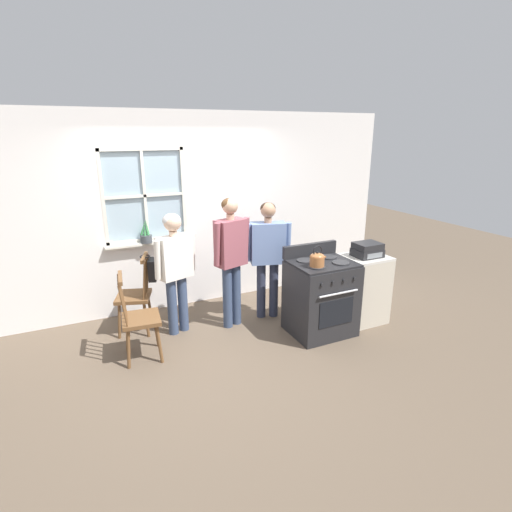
# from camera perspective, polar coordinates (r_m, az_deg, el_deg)

# --- Properties ---
(ground_plane) EXTENTS (16.00, 16.00, 0.00)m
(ground_plane) POSITION_cam_1_polar(r_m,az_deg,el_deg) (4.86, -4.81, -12.64)
(ground_plane) COLOR brown
(wall_back) EXTENTS (6.40, 0.16, 2.70)m
(wall_back) POSITION_cam_1_polar(r_m,az_deg,el_deg) (5.66, -9.93, 6.00)
(wall_back) COLOR white
(wall_back) RESTS_ON ground_plane
(chair_by_window) EXTENTS (0.51, 0.52, 0.99)m
(chair_by_window) POSITION_cam_1_polar(r_m,az_deg,el_deg) (5.20, -16.86, -5.57)
(chair_by_window) COLOR brown
(chair_by_window) RESTS_ON ground_plane
(chair_near_wall) EXTENTS (0.44, 0.46, 0.99)m
(chair_near_wall) POSITION_cam_1_polar(r_m,az_deg,el_deg) (4.59, -16.36, -8.70)
(chair_near_wall) COLOR brown
(chair_near_wall) RESTS_ON ground_plane
(person_elderly_left) EXTENTS (0.56, 0.32, 1.52)m
(person_elderly_left) POSITION_cam_1_polar(r_m,az_deg,el_deg) (4.89, -11.52, -0.87)
(person_elderly_left) COLOR #384766
(person_elderly_left) RESTS_ON ground_plane
(person_teen_center) EXTENTS (0.54, 0.31, 1.67)m
(person_teen_center) POSITION_cam_1_polar(r_m,az_deg,el_deg) (4.95, -3.59, 0.60)
(person_teen_center) COLOR #384766
(person_teen_center) RESTS_ON ground_plane
(person_adult_right) EXTENTS (0.61, 0.33, 1.57)m
(person_adult_right) POSITION_cam_1_polar(r_m,az_deg,el_deg) (5.21, 1.70, 0.92)
(person_adult_right) COLOR #2D3347
(person_adult_right) RESTS_ON ground_plane
(stove) EXTENTS (0.76, 0.68, 1.08)m
(stove) POSITION_cam_1_polar(r_m,az_deg,el_deg) (5.01, 9.23, -5.76)
(stove) COLOR #232326
(stove) RESTS_ON ground_plane
(kettle) EXTENTS (0.21, 0.17, 0.25)m
(kettle) POSITION_cam_1_polar(r_m,az_deg,el_deg) (4.63, 8.74, -0.43)
(kettle) COLOR #A86638
(kettle) RESTS_ON stove
(potted_plant) EXTENTS (0.15, 0.15, 0.32)m
(potted_plant) POSITION_cam_1_polar(r_m,az_deg,el_deg) (5.50, -15.44, 2.80)
(potted_plant) COLOR #42474C
(potted_plant) RESTS_ON wall_back
(handbag) EXTENTS (0.23, 0.24, 0.31)m
(handbag) POSITION_cam_1_polar(r_m,az_deg,el_deg) (5.04, -14.58, -1.80)
(handbag) COLOR black
(handbag) RESTS_ON chair_by_window
(side_counter) EXTENTS (0.55, 0.50, 0.90)m
(side_counter) POSITION_cam_1_polar(r_m,az_deg,el_deg) (5.44, 15.03, -4.53)
(side_counter) COLOR beige
(side_counter) RESTS_ON ground_plane
(stereo) EXTENTS (0.34, 0.29, 0.18)m
(stereo) POSITION_cam_1_polar(r_m,az_deg,el_deg) (5.25, 15.63, 0.85)
(stereo) COLOR #232326
(stereo) RESTS_ON side_counter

